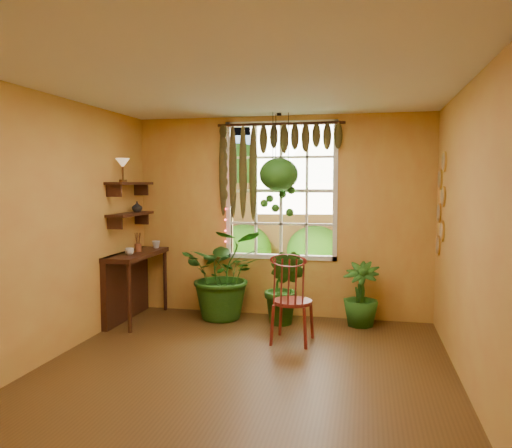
{
  "coord_description": "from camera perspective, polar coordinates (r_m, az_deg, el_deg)",
  "views": [
    {
      "loc": [
        1.12,
        -4.39,
        1.81
      ],
      "look_at": [
        -0.1,
        1.15,
        1.34
      ],
      "focal_mm": 35.0,
      "sensor_mm": 36.0,
      "label": 1
    }
  ],
  "objects": [
    {
      "name": "floor",
      "position": [
        4.88,
        -1.85,
        -17.06
      ],
      "size": [
        4.5,
        4.5,
        0.0
      ],
      "primitive_type": "plane",
      "color": "#4F3416",
      "rests_on": "ground"
    },
    {
      "name": "ceiling",
      "position": [
        4.61,
        -1.95,
        15.86
      ],
      "size": [
        4.5,
        4.5,
        0.0
      ],
      "primitive_type": "plane",
      "rotation": [
        3.14,
        0.0,
        0.0
      ],
      "color": "silver",
      "rests_on": "wall_back"
    },
    {
      "name": "wall_back",
      "position": [
        6.75,
        2.83,
        0.83
      ],
      "size": [
        4.0,
        0.0,
        4.0
      ],
      "primitive_type": "plane",
      "rotation": [
        1.57,
        0.0,
        0.0
      ],
      "color": "gold",
      "rests_on": "floor"
    },
    {
      "name": "wall_left",
      "position": [
        5.4,
        -22.92,
        -0.52
      ],
      "size": [
        0.0,
        4.5,
        4.5
      ],
      "primitive_type": "plane",
      "rotation": [
        1.57,
        0.0,
        1.57
      ],
      "color": "gold",
      "rests_on": "floor"
    },
    {
      "name": "wall_right",
      "position": [
        4.5,
        23.64,
        -1.54
      ],
      "size": [
        0.0,
        4.5,
        4.5
      ],
      "primitive_type": "plane",
      "rotation": [
        1.57,
        0.0,
        -1.57
      ],
      "color": "gold",
      "rests_on": "floor"
    },
    {
      "name": "window",
      "position": [
        6.76,
        2.89,
        3.81
      ],
      "size": [
        1.52,
        0.1,
        1.86
      ],
      "color": "white",
      "rests_on": "wall_back"
    },
    {
      "name": "valance_vine",
      "position": [
        6.67,
        2.01,
        8.76
      ],
      "size": [
        1.7,
        0.12,
        1.1
      ],
      "color": "#3A1B0F",
      "rests_on": "window"
    },
    {
      "name": "string_lights",
      "position": [
        6.84,
        -3.55,
        4.24
      ],
      "size": [
        0.03,
        0.03,
        1.54
      ],
      "primitive_type": null,
      "color": "#FF2633",
      "rests_on": "window"
    },
    {
      "name": "wall_plates",
      "position": [
        6.24,
        20.34,
        2.06
      ],
      "size": [
        0.04,
        0.32,
        1.1
      ],
      "primitive_type": null,
      "color": "#FFEDD0",
      "rests_on": "wall_right"
    },
    {
      "name": "counter_ledge",
      "position": [
        6.83,
        -14.25,
        -6.02
      ],
      "size": [
        0.4,
        1.2,
        0.9
      ],
      "color": "#3A1B0F",
      "rests_on": "floor"
    },
    {
      "name": "shelf_lower",
      "position": [
        6.71,
        -14.14,
        1.1
      ],
      "size": [
        0.25,
        0.9,
        0.04
      ],
      "primitive_type": "cube",
      "color": "#3A1B0F",
      "rests_on": "wall_left"
    },
    {
      "name": "shelf_upper",
      "position": [
        6.69,
        -14.21,
        4.52
      ],
      "size": [
        0.25,
        0.9,
        0.04
      ],
      "primitive_type": "cube",
      "color": "#3A1B0F",
      "rests_on": "wall_left"
    },
    {
      "name": "backyard",
      "position": [
        11.31,
        7.94,
        2.05
      ],
      "size": [
        14.0,
        10.0,
        12.0
      ],
      "color": "#2B5217",
      "rests_on": "ground"
    },
    {
      "name": "windsor_chair",
      "position": [
        5.73,
        4.1,
        -10.1
      ],
      "size": [
        0.48,
        0.51,
        1.19
      ],
      "rotation": [
        0.0,
        0.0,
        -0.09
      ],
      "color": "maroon",
      "rests_on": "floor"
    },
    {
      "name": "potted_plant_left",
      "position": [
        6.67,
        -3.6,
        -5.67
      ],
      "size": [
        1.3,
        1.2,
        1.21
      ],
      "primitive_type": "imported",
      "rotation": [
        0.0,
        0.0,
        0.27
      ],
      "color": "#154813",
      "rests_on": "floor"
    },
    {
      "name": "potted_plant_mid",
      "position": [
        6.39,
        3.28,
        -7.23
      ],
      "size": [
        0.65,
        0.58,
        0.97
      ],
      "primitive_type": "imported",
      "rotation": [
        0.0,
        0.0,
        -0.34
      ],
      "color": "#154813",
      "rests_on": "floor"
    },
    {
      "name": "potted_plant_right",
      "position": [
        6.5,
        11.86,
        -7.85
      ],
      "size": [
        0.53,
        0.53,
        0.81
      ],
      "primitive_type": "imported",
      "rotation": [
        0.0,
        0.0,
        -0.2
      ],
      "color": "#154813",
      "rests_on": "floor"
    },
    {
      "name": "hanging_basket",
      "position": [
        6.47,
        2.63,
        5.4
      ],
      "size": [
        0.5,
        0.5,
        1.34
      ],
      "color": "black",
      "rests_on": "ceiling"
    },
    {
      "name": "cup_a",
      "position": [
        6.49,
        -14.26,
        -3.06
      ],
      "size": [
        0.13,
        0.13,
        0.09
      ],
      "primitive_type": "imported",
      "rotation": [
        0.0,
        0.0,
        -0.15
      ],
      "color": "silver",
      "rests_on": "counter_ledge"
    },
    {
      "name": "cup_b",
      "position": [
        7.08,
        -11.35,
        -2.31
      ],
      "size": [
        0.14,
        0.14,
        0.1
      ],
      "primitive_type": "imported",
      "rotation": [
        0.0,
        0.0,
        0.3
      ],
      "color": "beige",
      "rests_on": "counter_ledge"
    },
    {
      "name": "brush_jar",
      "position": [
        6.75,
        -13.34,
        -2.05
      ],
      "size": [
        0.09,
        0.09,
        0.32
      ],
      "color": "brown",
      "rests_on": "counter_ledge"
    },
    {
      "name": "shelf_vase",
      "position": [
        6.86,
        -13.44,
        1.94
      ],
      "size": [
        0.15,
        0.15,
        0.14
      ],
      "primitive_type": "imported",
      "rotation": [
        0.0,
        0.0,
        -0.11
      ],
      "color": "#B2AD99",
      "rests_on": "shelf_lower"
    },
    {
      "name": "tiffany_lamp",
      "position": [
        6.5,
        -14.99,
        6.59
      ],
      "size": [
        0.18,
        0.18,
        0.3
      ],
      "color": "brown",
      "rests_on": "shelf_upper"
    }
  ]
}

